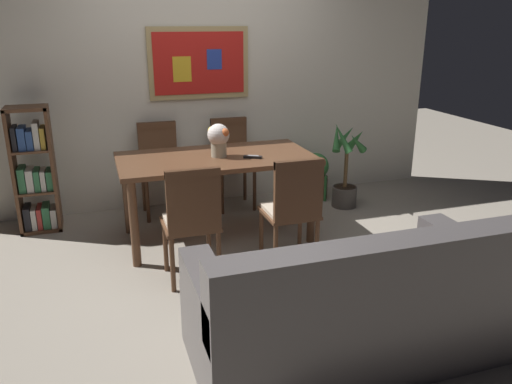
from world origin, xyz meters
The scene contains 13 objects.
ground_plane centered at (0.00, 0.00, 0.00)m, with size 12.00×12.00×0.00m, color gray.
wall_back_with_painting centered at (0.00, 1.61, 1.30)m, with size 5.20×0.14×2.60m.
dining_table centered at (-0.12, 0.54, 0.66)m, with size 1.67×0.87×0.75m.
dining_chair_near_right centered at (0.29, -0.23, 0.54)m, with size 0.40×0.41×0.91m.
dining_chair_near_left centered at (-0.49, -0.22, 0.54)m, with size 0.40×0.41×0.91m.
dining_chair_far_right centered at (0.24, 1.34, 0.54)m, with size 0.40×0.41×0.91m.
dining_chair_far_left centered at (-0.50, 1.34, 0.54)m, with size 0.40×0.41×0.91m.
leather_couch centered at (0.19, -1.38, 0.31)m, with size 1.80×0.84×0.84m.
bookshelf centered at (-1.65, 1.23, 0.53)m, with size 0.36×0.28×1.15m.
potted_ivy centered at (1.16, 1.27, 0.25)m, with size 0.29×0.31×0.50m.
potted_palm centered at (1.34, 0.91, 0.35)m, with size 0.37×0.38×0.90m.
flower_vase centered at (-0.10, 0.53, 0.92)m, with size 0.19×0.20×0.28m.
tv_remote centered at (0.16, 0.38, 0.77)m, with size 0.16×0.11×0.02m.
Camera 1 is at (-1.11, -3.61, 1.87)m, focal length 35.84 mm.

